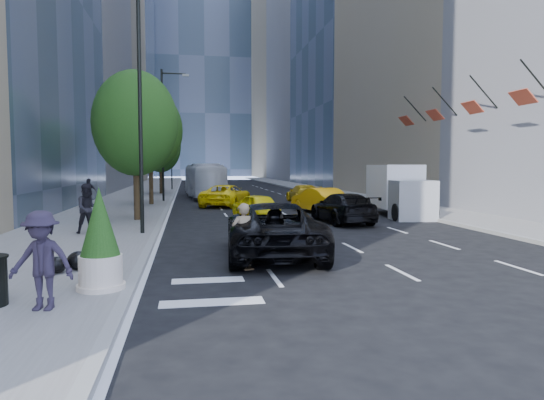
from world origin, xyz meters
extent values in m
plane|color=black|center=(0.00, 0.00, 0.00)|extent=(160.00, 160.00, 0.00)
cube|color=slate|center=(-9.00, 30.00, 0.07)|extent=(6.00, 120.00, 0.15)
cube|color=slate|center=(10.00, 30.00, 0.07)|extent=(4.00, 120.00, 0.15)
cube|color=#323F4D|center=(-22.00, 92.00, 30.00)|extent=(20.00, 28.00, 60.00)
cube|color=slate|center=(22.00, 74.00, 32.50)|extent=(20.00, 24.00, 65.00)
cube|color=gray|center=(22.00, 98.00, 25.00)|extent=(20.00, 24.00, 50.00)
cube|color=#323F4D|center=(0.00, 120.00, 45.00)|extent=(40.00, 20.00, 90.00)
cylinder|color=black|center=(-6.50, 4.00, 5.15)|extent=(0.16, 0.16, 10.00)
cylinder|color=black|center=(-6.50, 22.00, 5.15)|extent=(0.16, 0.16, 10.00)
cylinder|color=black|center=(-5.60, 22.00, 9.85)|extent=(1.80, 0.12, 0.12)
cube|color=#99998C|center=(-4.70, 22.00, 9.75)|extent=(0.50, 0.22, 0.15)
cylinder|color=#2E2112|center=(-7.20, 9.00, 1.72)|extent=(0.30, 0.30, 3.15)
ellipsoid|color=#1A3E10|center=(-7.20, 9.00, 4.98)|extent=(4.20, 4.20, 5.25)
cylinder|color=#2E2112|center=(-7.20, 19.00, 1.84)|extent=(0.30, 0.30, 3.38)
ellipsoid|color=#1A3E10|center=(-7.20, 19.00, 5.32)|extent=(4.50, 4.50, 5.62)
cylinder|color=#2E2112|center=(-7.20, 32.00, 1.61)|extent=(0.30, 0.30, 2.93)
ellipsoid|color=#1A3E10|center=(-7.20, 32.00, 4.63)|extent=(3.90, 3.90, 4.88)
cylinder|color=black|center=(-6.40, 40.00, 2.75)|extent=(0.14, 0.14, 5.20)
imported|color=black|center=(-6.40, 40.00, 4.35)|extent=(2.48, 0.53, 1.00)
cylinder|color=black|center=(11.15, 4.00, 6.85)|extent=(1.75, 0.08, 1.75)
cube|color=#973622|center=(10.50, 4.00, 6.00)|extent=(0.64, 1.30, 0.64)
cylinder|color=black|center=(11.15, 8.00, 6.85)|extent=(1.75, 0.08, 1.75)
cube|color=#973622|center=(10.50, 8.00, 6.00)|extent=(0.64, 1.30, 0.64)
cylinder|color=black|center=(11.15, 12.00, 6.85)|extent=(1.75, 0.08, 1.75)
cube|color=#973622|center=(10.50, 12.00, 6.00)|extent=(0.64, 1.30, 0.64)
cylinder|color=black|center=(11.15, 16.00, 6.85)|extent=(1.75, 0.08, 1.75)
cube|color=#973622|center=(10.50, 16.00, 6.00)|extent=(0.64, 1.30, 0.64)
imported|color=#897455|center=(-3.20, -3.00, 0.87)|extent=(0.73, 0.59, 1.74)
imported|color=black|center=(-2.00, -1.00, 0.86)|extent=(3.36, 6.41, 1.72)
imported|color=black|center=(3.00, 7.14, 0.75)|extent=(2.33, 5.26, 1.50)
imported|color=#FFEB0D|center=(-0.96, 10.43, 0.66)|extent=(2.59, 4.17, 1.32)
imported|color=#FCAB0D|center=(3.23, 12.44, 0.76)|extent=(2.66, 4.89, 1.53)
imported|color=yellow|center=(-2.00, 18.00, 0.76)|extent=(4.33, 6.03, 1.53)
imported|color=gold|center=(4.20, 20.50, 0.69)|extent=(1.98, 4.78, 1.38)
imported|color=silver|center=(-3.20, 27.33, 1.51)|extent=(3.34, 11.03, 3.03)
cube|color=white|center=(7.31, 10.70, 1.69)|extent=(2.59, 4.39, 2.46)
cube|color=gray|center=(7.00, 7.62, 1.05)|extent=(2.27, 2.02, 2.10)
cylinder|color=black|center=(6.01, 7.35, 0.46)|extent=(0.41, 0.94, 0.91)
cylinder|color=black|center=(7.92, 7.16, 0.46)|extent=(0.41, 0.94, 0.91)
cylinder|color=black|center=(6.50, 12.25, 0.46)|extent=(0.41, 0.94, 0.91)
cylinder|color=black|center=(8.41, 12.06, 0.46)|extent=(0.41, 0.94, 0.91)
imported|color=black|center=(-8.62, 4.22, 1.15)|extent=(1.20, 1.08, 2.01)
imported|color=black|center=(-11.20, 18.00, 1.08)|extent=(1.17, 0.71, 1.87)
imported|color=#282132|center=(-7.41, -6.46, 1.10)|extent=(1.34, 0.94, 1.90)
cylinder|color=beige|center=(-6.60, -5.00, 0.53)|extent=(0.95, 0.95, 0.76)
cone|color=#1A3E10|center=(-6.60, -5.00, 1.66)|extent=(0.85, 0.85, 1.51)
ellipsoid|color=black|center=(-7.54, -2.82, 0.39)|extent=(0.57, 0.62, 0.48)
ellipsoid|color=black|center=(-7.99, -3.17, 0.36)|extent=(0.50, 0.55, 0.42)
camera|label=1|loc=(-4.68, -16.11, 2.90)|focal=32.00mm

